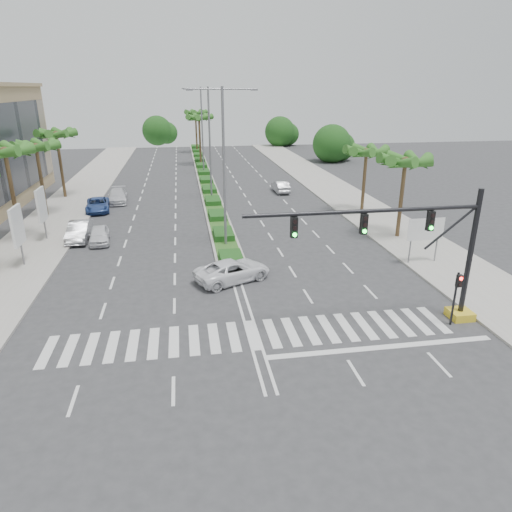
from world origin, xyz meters
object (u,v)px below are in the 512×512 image
(car_parked_b, at_px, (79,231))
(car_crossing, at_px, (233,271))
(car_parked_d, at_px, (118,196))
(car_parked_a, at_px, (99,235))
(car_parked_c, at_px, (98,205))
(car_right, at_px, (281,187))

(car_parked_b, xyz_separation_m, car_crossing, (11.57, -10.50, -0.06))
(car_crossing, bearing_deg, car_parked_d, -1.20)
(car_parked_b, height_order, car_crossing, car_parked_b)
(car_parked_a, bearing_deg, car_parked_c, 92.69)
(car_parked_c, relative_size, car_right, 1.16)
(car_crossing, bearing_deg, car_parked_b, 23.59)
(car_parked_d, bearing_deg, car_right, 1.97)
(car_parked_c, distance_m, car_parked_d, 4.01)
(car_parked_d, distance_m, car_right, 18.88)
(car_parked_c, xyz_separation_m, car_right, (20.30, 5.82, 0.02))
(car_parked_c, bearing_deg, car_parked_b, -96.83)
(car_right, bearing_deg, car_crossing, 69.53)
(car_parked_d, relative_size, car_right, 1.16)
(car_crossing, relative_size, car_right, 1.21)
(car_parked_d, bearing_deg, car_crossing, -71.49)
(car_right, bearing_deg, car_parked_a, 39.47)
(car_parked_d, relative_size, car_crossing, 0.96)
(car_parked_c, distance_m, car_right, 21.12)
(car_parked_a, relative_size, car_parked_d, 0.79)
(car_parked_b, bearing_deg, car_parked_d, 82.23)
(car_parked_b, height_order, car_parked_d, car_parked_b)
(car_parked_b, xyz_separation_m, car_parked_c, (0.00, 9.45, -0.09))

